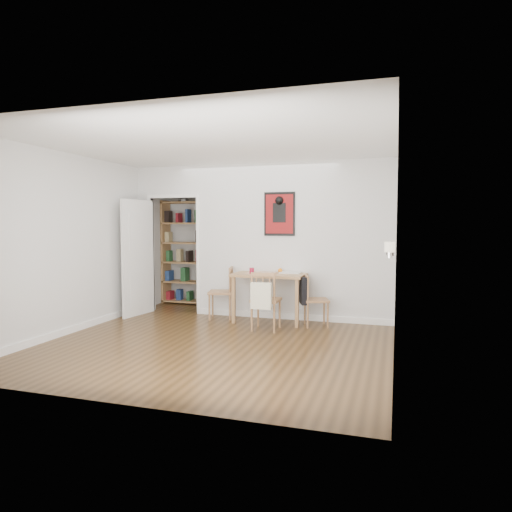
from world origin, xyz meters
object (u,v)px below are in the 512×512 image
(red_glass, at_px, (252,271))
(chair_right, at_px, (315,300))
(chair_front, at_px, (266,300))
(bookshelf, at_px, (184,253))
(notebook, at_px, (290,273))
(ceramic_jar_b, at_px, (389,251))
(orange_fruit, at_px, (280,270))
(mantel_lamp, at_px, (390,248))
(fireplace, at_px, (388,297))
(ceramic_jar_a, at_px, (390,252))
(dining_table, at_px, (270,279))
(chair_left, at_px, (221,293))

(red_glass, bearing_deg, chair_right, 1.24)
(chair_right, relative_size, chair_front, 0.90)
(red_glass, bearing_deg, bookshelf, 144.36)
(notebook, relative_size, ceramic_jar_b, 3.09)
(orange_fruit, bearing_deg, ceramic_jar_b, -21.87)
(chair_right, bearing_deg, mantel_lamp, -42.68)
(bookshelf, height_order, fireplace, bookshelf)
(bookshelf, bearing_deg, ceramic_jar_b, -23.47)
(mantel_lamp, relative_size, ceramic_jar_b, 1.88)
(red_glass, relative_size, ceramic_jar_a, 0.89)
(chair_front, bearing_deg, chair_right, 35.82)
(dining_table, distance_m, red_glass, 0.33)
(mantel_lamp, bearing_deg, chair_front, 162.78)
(chair_right, bearing_deg, bookshelf, 155.62)
(bookshelf, height_order, mantel_lamp, bookshelf)
(chair_front, relative_size, ceramic_jar_a, 8.26)
(dining_table, height_order, ceramic_jar_a, ceramic_jar_a)
(orange_fruit, bearing_deg, ceramic_jar_a, -27.19)
(red_glass, distance_m, ceramic_jar_a, 2.25)
(ceramic_jar_a, bearing_deg, chair_front, 175.22)
(orange_fruit, bearing_deg, notebook, -13.64)
(bookshelf, xyz_separation_m, fireplace, (3.96, -2.02, -0.40))
(dining_table, distance_m, chair_right, 0.82)
(bookshelf, height_order, ceramic_jar_a, bookshelf)
(chair_front, xyz_separation_m, notebook, (0.21, 0.70, 0.35))
(bookshelf, distance_m, red_glass, 2.27)
(mantel_lamp, bearing_deg, ceramic_jar_a, 89.43)
(chair_front, distance_m, mantel_lamp, 2.03)
(chair_left, distance_m, ceramic_jar_b, 2.85)
(orange_fruit, bearing_deg, chair_right, -23.32)
(chair_front, bearing_deg, chair_left, 149.02)
(chair_left, bearing_deg, notebook, 6.86)
(dining_table, bearing_deg, mantel_lamp, -31.57)
(ceramic_jar_a, bearing_deg, bookshelf, 154.21)
(bookshelf, relative_size, orange_fruit, 28.31)
(chair_front, relative_size, fireplace, 0.71)
(bookshelf, xyz_separation_m, mantel_lamp, (3.98, -2.32, 0.27))
(chair_right, xyz_separation_m, orange_fruit, (-0.63, 0.27, 0.41))
(chair_right, xyz_separation_m, notebook, (-0.45, 0.23, 0.38))
(chair_front, height_order, bookshelf, bookshelf)
(orange_fruit, bearing_deg, chair_front, -92.54)
(red_glass, xyz_separation_m, ceramic_jar_a, (2.14, -0.60, 0.38))
(dining_table, xyz_separation_m, ceramic_jar_b, (1.86, -0.55, 0.52))
(bookshelf, bearing_deg, notebook, -23.91)
(chair_front, xyz_separation_m, red_glass, (-0.36, 0.45, 0.39))
(chair_left, xyz_separation_m, ceramic_jar_a, (2.71, -0.71, 0.78))
(chair_right, xyz_separation_m, bookshelf, (-2.86, 1.30, 0.60))
(ceramic_jar_a, xyz_separation_m, ceramic_jar_b, (-0.01, 0.20, 0.00))
(chair_front, relative_size, orange_fruit, 12.19)
(chair_right, height_order, notebook, notebook)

